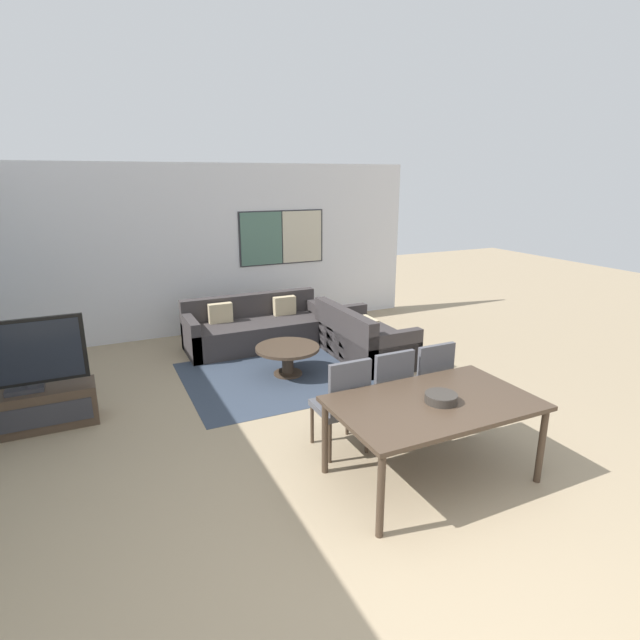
# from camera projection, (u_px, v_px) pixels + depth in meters

# --- Properties ---
(ground_plane) EXTENTS (24.00, 24.00, 0.00)m
(ground_plane) POSITION_uv_depth(u_px,v_px,m) (434.00, 575.00, 3.37)
(ground_plane) COLOR #9E896B
(wall_back) EXTENTS (7.44, 0.09, 2.80)m
(wall_back) POSITION_uv_depth(u_px,v_px,m) (212.00, 250.00, 8.33)
(wall_back) COLOR silver
(wall_back) RESTS_ON ground_plane
(area_rug) EXTENTS (2.71, 2.13, 0.01)m
(area_rug) POSITION_uv_depth(u_px,v_px,m) (288.00, 374.00, 6.77)
(area_rug) COLOR #333D4C
(area_rug) RESTS_ON ground_plane
(tv_console) EXTENTS (1.33, 0.42, 0.43)m
(tv_console) POSITION_uv_depth(u_px,v_px,m) (29.00, 411.00, 5.25)
(tv_console) COLOR #423326
(tv_console) RESTS_ON ground_plane
(television) EXTENTS (1.26, 0.20, 0.78)m
(television) POSITION_uv_depth(u_px,v_px,m) (19.00, 356.00, 5.08)
(television) COLOR #2D2D33
(television) RESTS_ON tv_console
(sofa_main) EXTENTS (2.20, 0.86, 0.78)m
(sofa_main) POSITION_uv_depth(u_px,v_px,m) (256.00, 329.00, 7.87)
(sofa_main) COLOR #383333
(sofa_main) RESTS_ON ground_plane
(sofa_side) EXTENTS (0.86, 1.64, 0.78)m
(sofa_side) POSITION_uv_depth(u_px,v_px,m) (361.00, 341.00, 7.32)
(sofa_side) COLOR #383333
(sofa_side) RESTS_ON ground_plane
(coffee_table) EXTENTS (0.86, 0.86, 0.40)m
(coffee_table) POSITION_uv_depth(u_px,v_px,m) (288.00, 354.00, 6.68)
(coffee_table) COLOR #423326
(coffee_table) RESTS_ON ground_plane
(dining_table) EXTENTS (1.75, 1.05, 0.74)m
(dining_table) POSITION_uv_depth(u_px,v_px,m) (434.00, 408.00, 4.29)
(dining_table) COLOR #423326
(dining_table) RESTS_ON ground_plane
(dining_chair_left) EXTENTS (0.46, 0.46, 0.98)m
(dining_chair_left) POSITION_uv_depth(u_px,v_px,m) (344.00, 401.00, 4.73)
(dining_chair_left) COLOR #4C4C51
(dining_chair_left) RESTS_ON ground_plane
(dining_chair_centre) EXTENTS (0.46, 0.46, 0.98)m
(dining_chair_centre) POSITION_uv_depth(u_px,v_px,m) (387.00, 390.00, 4.96)
(dining_chair_centre) COLOR #4C4C51
(dining_chair_centre) RESTS_ON ground_plane
(dining_chair_right) EXTENTS (0.46, 0.46, 0.98)m
(dining_chair_right) POSITION_uv_depth(u_px,v_px,m) (427.00, 381.00, 5.18)
(dining_chair_right) COLOR #4C4C51
(dining_chair_right) RESTS_ON ground_plane
(fruit_bowl) EXTENTS (0.28, 0.28, 0.08)m
(fruit_bowl) POSITION_uv_depth(u_px,v_px,m) (441.00, 397.00, 4.24)
(fruit_bowl) COLOR #332D28
(fruit_bowl) RESTS_ON dining_table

